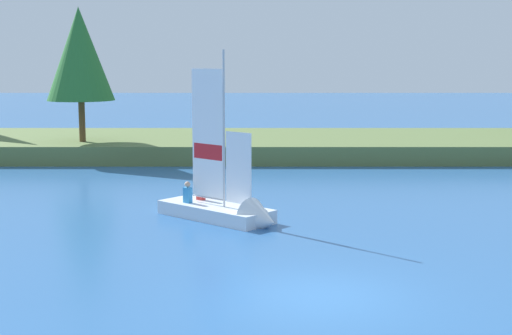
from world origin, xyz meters
The scene contains 4 objects.
ground_plane centered at (0.00, 0.00, 0.00)m, with size 200.00×200.00×0.00m, color #2D609E.
shore_bank centered at (0.00, 25.88, 0.50)m, with size 80.00×10.29×1.01m, color #5B703D.
shoreline_tree_midleft centered at (-10.90, 23.21, 5.70)m, with size 3.59×3.59×7.18m.
sailboat centered at (-2.32, 7.90, 0.39)m, with size 4.59×4.31×6.25m.
Camera 1 is at (-1.50, -16.76, 5.53)m, focal length 52.10 mm.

